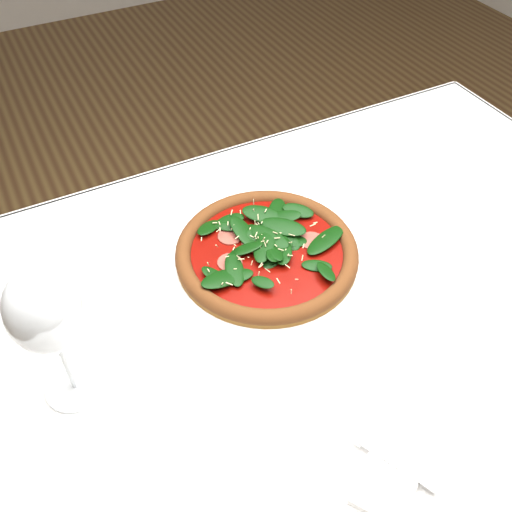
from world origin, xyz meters
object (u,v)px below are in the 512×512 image
pizza (267,250)px  napkin (394,464)px  wine_glass (46,314)px  plate (267,259)px

pizza → napkin: pizza is taller
pizza → napkin: size_ratio=2.75×
wine_glass → napkin: wine_glass is taller
wine_glass → pizza: bearing=14.7°
pizza → wine_glass: 0.37m
pizza → wine_glass: size_ratio=1.71×
pizza → plate: bearing=-63.4°
napkin → plate: bearing=86.3°
plate → pizza: pizza is taller
pizza → wine_glass: bearing=-165.3°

